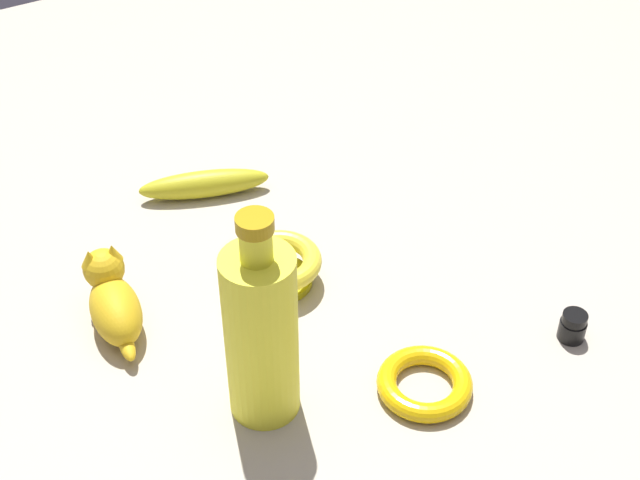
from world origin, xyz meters
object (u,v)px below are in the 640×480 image
(bowl, at_px, (279,265))
(cat_figurine, at_px, (113,300))
(nail_polish_jar, at_px, (573,326))
(bottle_tall, at_px, (261,333))
(bangle, at_px, (425,383))
(banana, at_px, (204,184))

(bowl, height_order, cat_figurine, cat_figurine)
(bowl, height_order, nail_polish_jar, bowl)
(bottle_tall, relative_size, bangle, 2.44)
(banana, height_order, bangle, banana)
(bangle, bearing_deg, bowl, 101.54)
(bangle, bearing_deg, banana, 95.93)
(cat_figurine, relative_size, nail_polish_jar, 3.86)
(bowl, bearing_deg, cat_figurine, 168.99)
(bowl, distance_m, cat_figurine, 0.21)
(bowl, distance_m, nail_polish_jar, 0.37)
(nail_polish_jar, relative_size, bangle, 0.35)
(bottle_tall, xyz_separation_m, nail_polish_jar, (0.36, -0.10, -0.09))
(cat_figurine, xyz_separation_m, banana, (0.21, 0.18, -0.02))
(nail_polish_jar, distance_m, banana, 0.55)
(bowl, distance_m, banana, 0.22)
(nail_polish_jar, bearing_deg, bangle, 172.58)
(nail_polish_jar, bearing_deg, banana, 116.94)
(bottle_tall, height_order, bangle, bottle_tall)
(nail_polish_jar, distance_m, bangle, 0.20)
(nail_polish_jar, xyz_separation_m, bangle, (-0.20, 0.03, -0.01))
(cat_figurine, height_order, bangle, cat_figurine)
(cat_figurine, xyz_separation_m, nail_polish_jar, (0.46, -0.31, -0.02))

